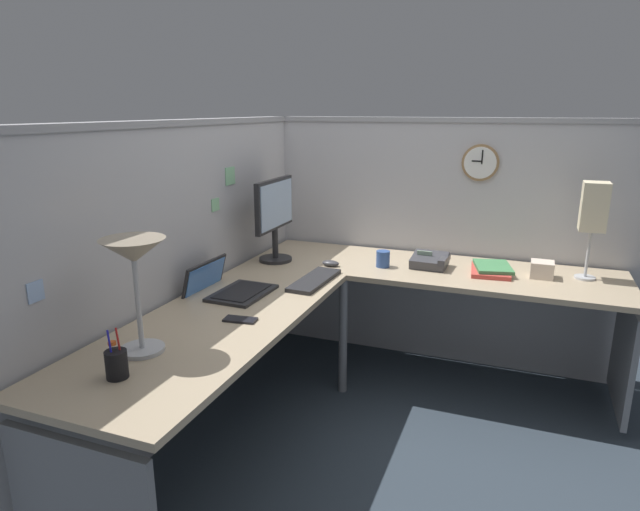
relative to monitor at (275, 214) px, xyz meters
The scene contains 20 objects.
ground_plane 1.24m from the monitor, 113.21° to the right, with size 6.80×6.80×0.00m, color #2D3842.
cubicle_wall_back 0.72m from the monitor, 160.03° to the left, with size 2.57×0.12×1.58m.
cubicle_wall_right 1.11m from the monitor, 56.55° to the right, with size 0.12×2.37×1.58m.
desk 0.89m from the monitor, 121.45° to the right, with size 2.35×2.15×0.73m.
monitor is the anchor object (origin of this frame).
laptop 0.68m from the monitor, behind, with size 0.35×0.39×0.22m.
keyboard 0.56m from the monitor, 129.39° to the right, with size 0.43×0.14×0.02m, color #232326.
computer_mouse 0.45m from the monitor, 88.15° to the right, with size 0.06×0.10×0.03m, color #38383D.
desk_lamp_dome 1.35m from the monitor, behind, with size 0.24×0.24×0.44m.
pen_cup 1.57m from the monitor, behind, with size 0.08×0.08×0.18m.
cell_phone 1.02m from the monitor, 163.65° to the right, with size 0.07×0.14×0.01m, color black.
office_phone 0.97m from the monitor, 78.06° to the right, with size 0.20×0.21×0.11m.
book_stack 1.30m from the monitor, 80.36° to the right, with size 0.31×0.25×0.04m.
desk_lamp_paper 1.76m from the monitor, 80.74° to the right, with size 0.13×0.13×0.53m.
coffee_mug 0.70m from the monitor, 80.53° to the right, with size 0.08×0.08×0.10m, color #2D4C8C.
tissue_box 1.55m from the monitor, 81.66° to the right, with size 0.12×0.12×0.09m, color beige.
wall_clock 1.28m from the monitor, 64.14° to the right, with size 0.04×0.22×0.22m.
pinned_note_leftmost 1.57m from the monitor, behind, with size 0.07×0.00×0.07m, color #99B7E5.
pinned_note_middle 0.42m from the monitor, 154.01° to the left, with size 0.07×0.00×0.07m, color #8CCC99.
pinned_note_rightmost 0.36m from the monitor, 137.85° to the left, with size 0.10×0.00×0.10m, color #8CCC99.
Camera 1 is at (-2.61, -0.76, 1.63)m, focal length 30.39 mm.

